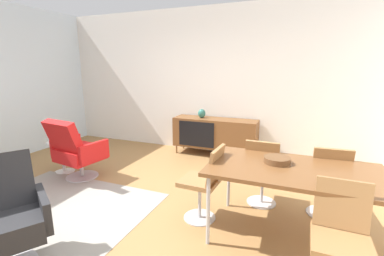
# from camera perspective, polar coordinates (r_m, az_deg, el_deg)

# --- Properties ---
(ground_plane) EXTENTS (8.32, 8.32, 0.00)m
(ground_plane) POSITION_cam_1_polar(r_m,az_deg,el_deg) (3.44, -12.18, -16.45)
(ground_plane) COLOR #9E7242
(wall_back) EXTENTS (6.80, 0.12, 2.80)m
(wall_back) POSITION_cam_1_polar(r_m,az_deg,el_deg) (5.35, 3.08, 9.96)
(wall_back) COLOR white
(wall_back) RESTS_ON ground_plane
(sideboard) EXTENTS (1.60, 0.45, 0.72)m
(sideboard) POSITION_cam_1_polar(r_m,az_deg,el_deg) (5.12, 4.92, -1.09)
(sideboard) COLOR brown
(sideboard) RESTS_ON ground_plane
(vase_cobalt) EXTENTS (0.15, 0.15, 0.17)m
(vase_cobalt) POSITION_cam_1_polar(r_m,az_deg,el_deg) (5.13, 2.10, 3.15)
(vase_cobalt) COLOR #337266
(vase_cobalt) RESTS_ON sideboard
(dining_table) EXTENTS (1.60, 0.90, 0.74)m
(dining_table) POSITION_cam_1_polar(r_m,az_deg,el_deg) (2.72, 21.06, -8.90)
(dining_table) COLOR brown
(dining_table) RESTS_ON ground_plane
(wooden_bowl_on_table) EXTENTS (0.26, 0.26, 0.06)m
(wooden_bowl_on_table) POSITION_cam_1_polar(r_m,az_deg,el_deg) (2.79, 17.80, -6.55)
(wooden_bowl_on_table) COLOR brown
(wooden_bowl_on_table) RESTS_ON dining_table
(dining_chair_front_right) EXTENTS (0.41, 0.43, 0.86)m
(dining_chair_front_right) POSITION_cam_1_polar(r_m,az_deg,el_deg) (2.35, 29.30, -19.63)
(dining_chair_front_right) COLOR #9E7042
(dining_chair_front_right) RESTS_ON ground_plane
(dining_chair_back_right) EXTENTS (0.43, 0.45, 0.86)m
(dining_chair_back_right) POSITION_cam_1_polar(r_m,az_deg,el_deg) (3.35, 27.15, -9.61)
(dining_chair_back_right) COLOR #9E7042
(dining_chair_back_right) RESTS_ON ground_plane
(dining_chair_near_window) EXTENTS (0.44, 0.42, 0.86)m
(dining_chair_near_window) POSITION_cam_1_polar(r_m,az_deg,el_deg) (2.94, 2.82, -11.16)
(dining_chair_near_window) COLOR #9E7042
(dining_chair_near_window) RESTS_ON ground_plane
(dining_chair_back_left) EXTENTS (0.41, 0.43, 0.86)m
(dining_chair_back_left) POSITION_cam_1_polar(r_m,az_deg,el_deg) (3.34, 14.93, -8.59)
(dining_chair_back_left) COLOR #9E7042
(dining_chair_back_left) RESTS_ON ground_plane
(lounge_chair_red) EXTENTS (0.79, 0.73, 0.95)m
(lounge_chair_red) POSITION_cam_1_polar(r_m,az_deg,el_deg) (4.37, -23.71, -4.21)
(lounge_chair_red) COLOR red
(lounge_chair_red) RESTS_ON ground_plane
(side_table_round) EXTENTS (0.44, 0.44, 0.52)m
(side_table_round) POSITION_cam_1_polar(r_m,az_deg,el_deg) (4.79, -26.07, -4.81)
(side_table_round) COLOR white
(side_table_round) RESTS_ON ground_plane
(fruit_bowl) EXTENTS (0.20, 0.20, 0.11)m
(fruit_bowl) POSITION_cam_1_polar(r_m,az_deg,el_deg) (4.73, -26.35, -2.01)
(fruit_bowl) COLOR #262628
(fruit_bowl) RESTS_ON side_table_round
(area_rug) EXTENTS (2.20, 1.70, 0.01)m
(area_rug) POSITION_cam_1_polar(r_m,az_deg,el_deg) (3.73, -27.22, -15.18)
(area_rug) COLOR gray
(area_rug) RESTS_ON ground_plane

